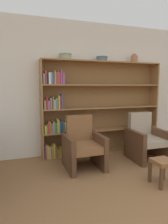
# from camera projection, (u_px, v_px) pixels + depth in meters

# --- Properties ---
(wall_back) EXTENTS (12.00, 0.06, 2.75)m
(wall_back) POSITION_uv_depth(u_px,v_px,m) (101.00, 89.00, 4.38)
(wall_back) COLOR silver
(wall_back) RESTS_ON ground
(bookshelf) EXTENTS (2.59, 0.30, 1.94)m
(bookshelf) POSITION_uv_depth(u_px,v_px,m) (92.00, 110.00, 4.20)
(bookshelf) COLOR olive
(bookshelf) RESTS_ON ground
(bowl_olive) EXTENTS (0.25, 0.25, 0.12)m
(bowl_olive) POSITION_uv_depth(u_px,v_px,m) (65.00, 56.00, 3.86)
(bowl_olive) COLOR gray
(bowl_olive) RESTS_ON bookshelf
(bowl_terracotta) EXTENTS (0.24, 0.24, 0.10)m
(bowl_terracotta) POSITION_uv_depth(u_px,v_px,m) (102.00, 59.00, 4.11)
(bowl_terracotta) COLOR slate
(bowl_terracotta) RESTS_ON bookshelf
(vase_tall) EXTENTS (0.15, 0.15, 0.19)m
(vase_tall) POSITION_uv_depth(u_px,v_px,m) (134.00, 59.00, 4.35)
(vase_tall) COLOR #A36647
(vase_tall) RESTS_ON bookshelf
(armchair_leather) EXTENTS (0.64, 0.68, 0.90)m
(armchair_leather) POSITION_uv_depth(u_px,v_px,m) (83.00, 146.00, 3.53)
(armchair_leather) COLOR brown
(armchair_leather) RESTS_ON ground
(armchair_cushioned) EXTENTS (0.66, 0.70, 0.90)m
(armchair_cushioned) POSITION_uv_depth(u_px,v_px,m) (146.00, 139.00, 3.95)
(armchair_cushioned) COLOR brown
(armchair_cushioned) RESTS_ON ground
(footstool) EXTENTS (0.29, 0.29, 0.38)m
(footstool) POSITION_uv_depth(u_px,v_px,m) (163.00, 165.00, 2.89)
(footstool) COLOR brown
(footstool) RESTS_ON ground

